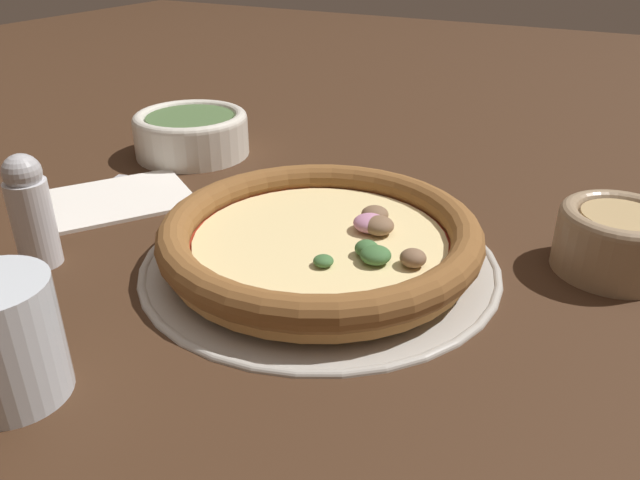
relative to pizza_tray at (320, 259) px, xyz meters
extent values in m
plane|color=#3D2616|center=(0.00, 0.00, 0.00)|extent=(3.00, 3.00, 0.00)
cylinder|color=#B7B2A8|center=(0.00, 0.00, 0.00)|extent=(0.32, 0.32, 0.00)
torus|color=#B7B2A8|center=(0.00, 0.00, 0.00)|extent=(0.33, 0.33, 0.01)
cylinder|color=tan|center=(0.00, 0.00, 0.01)|extent=(0.27, 0.27, 0.01)
torus|color=brown|center=(0.00, 0.00, 0.03)|extent=(0.29, 0.29, 0.03)
cylinder|color=#A32D19|center=(0.00, 0.00, 0.02)|extent=(0.24, 0.24, 0.00)
cylinder|color=beige|center=(0.00, 0.00, 0.02)|extent=(0.23, 0.23, 0.00)
ellipsoid|color=#3D6B38|center=(0.04, 0.03, 0.03)|extent=(0.02, 0.02, 0.01)
ellipsoid|color=brown|center=(-0.03, 0.04, 0.03)|extent=(0.04, 0.04, 0.02)
ellipsoid|color=brown|center=(0.01, 0.09, 0.03)|extent=(0.03, 0.03, 0.01)
ellipsoid|color=#3D6B38|center=(0.01, 0.05, 0.03)|extent=(0.03, 0.03, 0.01)
ellipsoid|color=brown|center=(-0.05, 0.03, 0.03)|extent=(0.03, 0.03, 0.02)
ellipsoid|color=#C17FA3|center=(-0.03, 0.03, 0.03)|extent=(0.04, 0.04, 0.02)
ellipsoid|color=#3D6B38|center=(0.02, 0.06, 0.03)|extent=(0.03, 0.03, 0.01)
cylinder|color=#9E8466|center=(-0.11, 0.23, 0.02)|extent=(0.10, 0.10, 0.05)
torus|color=#9E8466|center=(-0.11, 0.23, 0.05)|extent=(0.10, 0.10, 0.02)
cylinder|color=tan|center=(-0.11, 0.23, 0.05)|extent=(0.07, 0.07, 0.00)
cylinder|color=silver|center=(-0.18, -0.29, 0.02)|extent=(0.15, 0.15, 0.05)
torus|color=silver|center=(-0.18, -0.29, 0.04)|extent=(0.15, 0.15, 0.02)
cylinder|color=#4C6B3D|center=(-0.18, -0.29, 0.05)|extent=(0.11, 0.11, 0.00)
cylinder|color=silver|center=(0.25, -0.09, 0.04)|extent=(0.07, 0.07, 0.08)
cube|color=white|center=(-0.02, -0.26, 0.00)|extent=(0.20, 0.19, 0.01)
cube|color=#B7B7BC|center=(-0.01, -0.30, 0.00)|extent=(0.12, 0.04, 0.00)
cube|color=#B7B7BC|center=(0.07, -0.28, 0.00)|extent=(0.05, 0.03, 0.00)
cylinder|color=silver|center=(0.12, -0.22, 0.04)|extent=(0.04, 0.04, 0.08)
sphere|color=#B2B2B7|center=(0.12, -0.22, 0.08)|extent=(0.03, 0.03, 0.03)
camera|label=1|loc=(0.44, 0.24, 0.28)|focal=35.00mm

